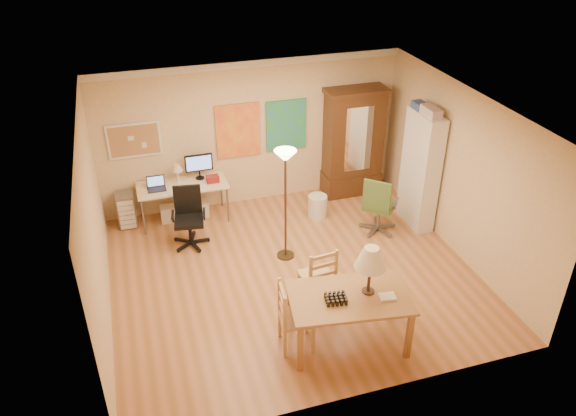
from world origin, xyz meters
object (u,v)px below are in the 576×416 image
object	(u,v)px
computer_desk	(185,198)
office_chair_green	(378,217)
dining_table	(357,285)
office_chair_black	(190,230)
armoire	(353,149)
bookshelf	(420,170)

from	to	relation	value
computer_desk	office_chair_green	world-z (taller)	computer_desk
dining_table	office_chair_black	world-z (taller)	dining_table
dining_table	armoire	world-z (taller)	armoire
office_chair_green	bookshelf	distance (m)	1.07
office_chair_black	bookshelf	world-z (taller)	bookshelf
armoire	office_chair_green	bearing A→B (deg)	-94.49
office_chair_black	armoire	size ratio (longest dim) A/B	0.49
office_chair_black	computer_desk	bearing A→B (deg)	86.69
computer_desk	office_chair_green	distance (m)	3.42
dining_table	office_chair_green	xyz separation A→B (m)	(1.45, 2.36, -0.63)
office_chair_black	office_chair_green	size ratio (longest dim) A/B	0.96
office_chair_green	bookshelf	world-z (taller)	bookshelf
office_chair_black	bookshelf	distance (m)	4.03
office_chair_black	armoire	distance (m)	3.47
dining_table	computer_desk	size ratio (longest dim) A/B	1.06
armoire	bookshelf	bearing A→B (deg)	-65.01
dining_table	armoire	size ratio (longest dim) A/B	0.80
bookshelf	office_chair_green	bearing A→B (deg)	-173.35
office_chair_black	office_chair_green	distance (m)	3.21
armoire	computer_desk	bearing A→B (deg)	-178.52
office_chair_black	bookshelf	xyz separation A→B (m)	(3.93, -0.48, 0.76)
armoire	bookshelf	size ratio (longest dim) A/B	1.01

